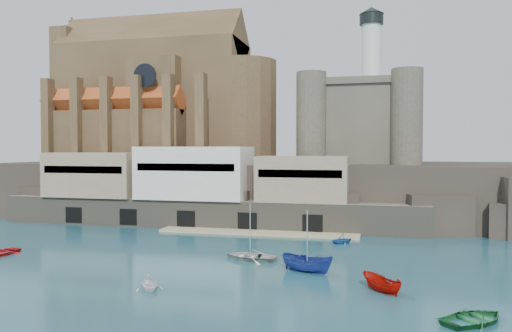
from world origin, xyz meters
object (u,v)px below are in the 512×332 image
object	(u,v)px
castle_keep	(360,118)
boat_2	(307,272)
church	(162,103)
boat_1	(149,289)

from	to	relation	value
castle_keep	boat_2	distance (m)	48.05
church	boat_1	distance (m)	63.57
church	castle_keep	world-z (taller)	church
boat_2	boat_1	bearing A→B (deg)	145.24
church	boat_2	bearing A→B (deg)	-51.04
castle_keep	boat_1	size ratio (longest dim) A/B	8.98
boat_1	boat_2	xyz separation A→B (m)	(12.99, 9.76, 0.00)
castle_keep	church	bearing A→B (deg)	178.89
church	castle_keep	xyz separation A→B (m)	(40.21, -0.78, -3.81)
boat_1	boat_2	bearing A→B (deg)	-1.09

